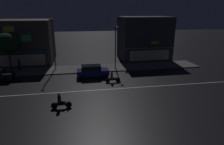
# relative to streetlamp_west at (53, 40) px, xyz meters

# --- Properties ---
(ground_plane) EXTENTS (140.00, 140.00, 0.00)m
(ground_plane) POSITION_rel_streetlamp_west_xyz_m (5.26, -9.41, -4.60)
(ground_plane) COLOR black
(lane_divider_stripe) EXTENTS (33.29, 0.16, 0.01)m
(lane_divider_stripe) POSITION_rel_streetlamp_west_xyz_m (5.26, -9.41, -4.60)
(lane_divider_stripe) COLOR beige
(lane_divider_stripe) RESTS_ON ground
(sidewalk_far) EXTENTS (35.04, 4.30, 0.14)m
(sidewalk_far) POSITION_rel_streetlamp_west_xyz_m (5.26, -0.54, -4.53)
(sidewalk_far) COLOR #5B5954
(sidewalk_far) RESTS_ON ground
(storefront_left_block) EXTENTS (8.92, 6.88, 7.75)m
(storefront_left_block) POSITION_rel_streetlamp_west_xyz_m (15.77, 4.97, -0.74)
(storefront_left_block) COLOR #383A3F
(storefront_left_block) RESTS_ON ground
(storefront_center_block) EXTENTS (8.93, 8.20, 7.33)m
(storefront_center_block) POSITION_rel_streetlamp_west_xyz_m (-5.25, 5.63, -0.94)
(storefront_center_block) COLOR #4C443A
(storefront_center_block) RESTS_ON ground
(streetlamp_west) EXTENTS (0.44, 1.64, 7.63)m
(streetlamp_west) POSITION_rel_streetlamp_west_xyz_m (0.00, 0.00, 0.00)
(streetlamp_west) COLOR #47494C
(streetlamp_west) RESTS_ON sidewalk_far
(streetlamp_mid) EXTENTS (0.44, 1.64, 6.54)m
(streetlamp_mid) POSITION_rel_streetlamp_west_xyz_m (9.26, -1.05, -0.57)
(streetlamp_mid) COLOR #47494C
(streetlamp_mid) RESTS_ON sidewalk_far
(pedestrian_on_sidewalk) EXTENTS (0.33, 0.33, 1.91)m
(pedestrian_on_sidewalk) POSITION_rel_streetlamp_west_xyz_m (-5.25, 0.13, -3.57)
(pedestrian_on_sidewalk) COLOR #232328
(pedestrian_on_sidewalk) RESTS_ON sidewalk_far
(street_tree) EXTENTS (3.10, 3.10, 5.62)m
(street_tree) POSITION_rel_streetlamp_west_xyz_m (-6.50, 0.33, -0.40)
(street_tree) COLOR #473323
(street_tree) RESTS_ON sidewalk_far
(parked_car_trailing) EXTENTS (4.30, 1.98, 1.67)m
(parked_car_trailing) POSITION_rel_streetlamp_west_xyz_m (5.34, -4.63, -3.73)
(parked_car_trailing) COLOR navy
(parked_car_trailing) RESTS_ON ground
(motorcycle_lead) EXTENTS (1.90, 0.60, 1.52)m
(motorcycle_lead) POSITION_rel_streetlamp_west_xyz_m (7.68, -7.17, -3.97)
(motorcycle_lead) COLOR black
(motorcycle_lead) RESTS_ON ground
(motorcycle_following) EXTENTS (1.90, 0.60, 1.52)m
(motorcycle_following) POSITION_rel_streetlamp_west_xyz_m (1.74, -13.21, -3.97)
(motorcycle_following) COLOR black
(motorcycle_following) RESTS_ON ground
(traffic_cone) EXTENTS (0.36, 0.36, 0.55)m
(traffic_cone) POSITION_rel_streetlamp_west_xyz_m (10.39, -3.54, -4.33)
(traffic_cone) COLOR orange
(traffic_cone) RESTS_ON ground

